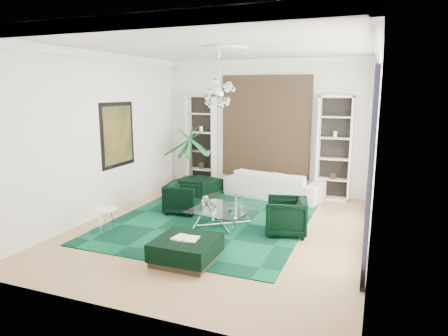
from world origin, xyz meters
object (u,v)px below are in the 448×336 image
at_px(ottoman_front, 186,250).
at_px(palm, 190,149).
at_px(coffee_table, 222,218).
at_px(side_table, 106,220).
at_px(ottoman_side, 199,187).
at_px(armchair_left, 184,198).
at_px(sofa, 274,184).
at_px(armchair_right, 286,216).

bearing_deg(ottoman_front, palm, 115.04).
relative_size(coffee_table, side_table, 2.48).
bearing_deg(ottoman_side, palm, 139.55).
relative_size(armchair_left, side_table, 1.66).
xyz_separation_m(armchair_left, side_table, (-0.97, -1.72, -0.14)).
bearing_deg(coffee_table, ottoman_side, 124.96).
bearing_deg(sofa, armchair_right, 118.95).
xyz_separation_m(armchair_left, ottoman_side, (-0.40, 1.74, -0.15)).
bearing_deg(side_table, coffee_table, 26.11).
bearing_deg(sofa, ottoman_side, 21.19).
xyz_separation_m(armchair_left, armchair_right, (2.63, -0.53, 0.01)).
bearing_deg(ottoman_front, coffee_table, 91.78).
height_order(armchair_right, palm, palm).
distance_m(armchair_left, ottoman_front, 2.82).
xyz_separation_m(coffee_table, ottoman_side, (-1.66, 2.37, 0.01)).
height_order(armchair_left, ottoman_front, armchair_left).
bearing_deg(sofa, palm, 11.01).
bearing_deg(armchair_right, side_table, -83.33).
xyz_separation_m(armchair_right, ottoman_front, (-1.32, -1.96, -0.17)).
distance_m(armchair_left, ottoman_side, 1.79).
relative_size(sofa, armchair_left, 3.21).
xyz_separation_m(ottoman_side, palm, (-0.43, 0.37, 1.02)).
relative_size(ottoman_side, palm, 0.40).
bearing_deg(ottoman_side, coffee_table, -55.04).
distance_m(sofa, armchair_right, 2.85).
bearing_deg(palm, side_table, -92.02).
relative_size(armchair_right, side_table, 1.70).
bearing_deg(armchair_right, ottoman_front, -45.56).
relative_size(side_table, palm, 0.20).
height_order(side_table, palm, palm).
xyz_separation_m(armchair_right, ottoman_side, (-3.03, 2.27, -0.16)).
xyz_separation_m(coffee_table, palm, (-2.09, 2.74, 1.04)).
relative_size(sofa, armchair_right, 3.13).
xyz_separation_m(sofa, palm, (-2.53, -0.05, 0.86)).
xyz_separation_m(sofa, ottoman_front, (-0.38, -4.65, -0.18)).
height_order(coffee_table, ottoman_front, coffee_table).
distance_m(sofa, side_table, 4.71).
relative_size(ottoman_side, side_table, 2.03).
relative_size(sofa, palm, 1.05).
bearing_deg(coffee_table, ottoman_front, -88.22).
bearing_deg(ottoman_front, ottoman_side, 112.08).
bearing_deg(sofa, side_table, 65.35).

